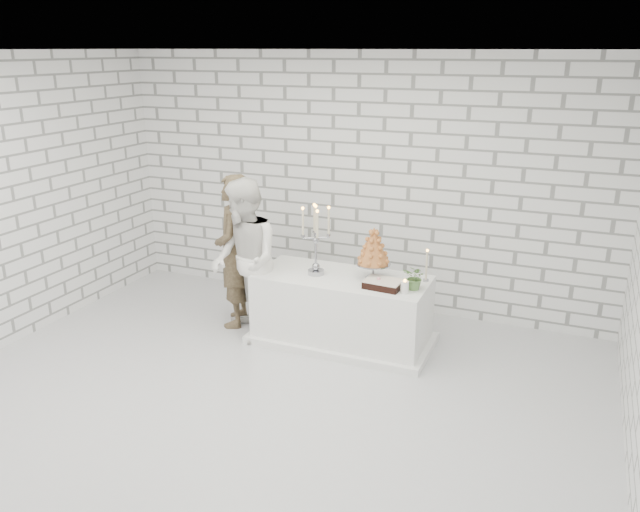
{
  "coord_description": "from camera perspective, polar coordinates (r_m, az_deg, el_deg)",
  "views": [
    {
      "loc": [
        2.41,
        -4.4,
        3.02
      ],
      "look_at": [
        0.13,
        1.06,
        1.05
      ],
      "focal_mm": 35.29,
      "sensor_mm": 36.0,
      "label": 1
    }
  ],
  "objects": [
    {
      "name": "candelabra",
      "position": [
        6.5,
        -0.38,
        1.46
      ],
      "size": [
        0.37,
        0.37,
        0.75
      ],
      "primitive_type": null,
      "rotation": [
        0.0,
        0.0,
        -0.27
      ],
      "color": "#93939D",
      "rests_on": "cake_table"
    },
    {
      "name": "ground",
      "position": [
        5.86,
        -5.26,
        -12.71
      ],
      "size": [
        6.0,
        5.0,
        0.01
      ],
      "primitive_type": "cube",
      "color": "silver",
      "rests_on": "ground"
    },
    {
      "name": "groom",
      "position": [
        7.06,
        -7.82,
        0.43
      ],
      "size": [
        0.61,
        0.73,
        1.73
      ],
      "primitive_type": "imported",
      "rotation": [
        0.0,
        0.0,
        -1.21
      ],
      "color": "#392D1F",
      "rests_on": "ground"
    },
    {
      "name": "chocolate_cake",
      "position": [
        6.27,
        5.76,
        -2.53
      ],
      "size": [
        0.38,
        0.28,
        0.08
      ],
      "primitive_type": "cube",
      "rotation": [
        0.0,
        0.0,
        -0.07
      ],
      "color": "black",
      "rests_on": "cake_table"
    },
    {
      "name": "flowers",
      "position": [
        6.23,
        8.64,
        -1.94
      ],
      "size": [
        0.27,
        0.25,
        0.25
      ],
      "primitive_type": "imported",
      "rotation": [
        0.0,
        0.0,
        -0.27
      ],
      "color": "#376032",
      "rests_on": "cake_table"
    },
    {
      "name": "ceiling",
      "position": [
        5.02,
        -6.3,
        18.07
      ],
      "size": [
        6.0,
        5.0,
        0.01
      ],
      "primitive_type": "cube",
      "color": "white",
      "rests_on": "ground"
    },
    {
      "name": "wall_front",
      "position": [
        3.43,
        -26.17,
        -9.98
      ],
      "size": [
        6.0,
        0.01,
        3.0
      ],
      "primitive_type": "cube",
      "color": "white",
      "rests_on": "ground"
    },
    {
      "name": "croquembouche",
      "position": [
        6.41,
        4.87,
        0.24
      ],
      "size": [
        0.45,
        0.45,
        0.56
      ],
      "primitive_type": null,
      "rotation": [
        0.0,
        0.0,
        -0.29
      ],
      "color": "#9D5525",
      "rests_on": "cake_table"
    },
    {
      "name": "cake_table",
      "position": [
        6.7,
        1.99,
        -4.87
      ],
      "size": [
        1.8,
        0.8,
        0.75
      ],
      "primitive_type": "cube",
      "color": "white",
      "rests_on": "ground"
    },
    {
      "name": "pillar_candle",
      "position": [
        6.15,
        7.69,
        -2.82
      ],
      "size": [
        0.1,
        0.1,
        0.12
      ],
      "primitive_type": "cylinder",
      "rotation": [
        0.0,
        0.0,
        0.24
      ],
      "color": "white",
      "rests_on": "cake_table"
    },
    {
      "name": "wall_back",
      "position": [
        7.47,
        3.41,
        6.63
      ],
      "size": [
        6.0,
        0.01,
        3.0
      ],
      "primitive_type": "cube",
      "color": "white",
      "rests_on": "ground"
    },
    {
      "name": "bride",
      "position": [
        6.68,
        -6.85,
        -0.44
      ],
      "size": [
        1.07,
        1.08,
        1.75
      ],
      "primitive_type": "imported",
      "rotation": [
        0.0,
        0.0,
        -0.82
      ],
      "color": "white",
      "rests_on": "ground"
    },
    {
      "name": "extra_taper",
      "position": [
        6.46,
        9.63,
        -0.94
      ],
      "size": [
        0.07,
        0.07,
        0.32
      ],
      "primitive_type": "cylinder",
      "rotation": [
        0.0,
        0.0,
        -0.14
      ],
      "color": "beige",
      "rests_on": "cake_table"
    }
  ]
}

